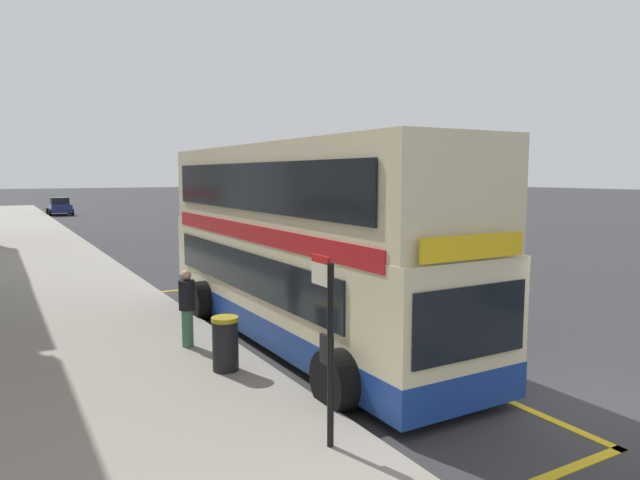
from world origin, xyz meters
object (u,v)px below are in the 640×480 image
at_px(double_decker_bus, 301,250).
at_px(pedestrian_waiting_near_sign, 187,305).
at_px(litter_bin, 225,343).
at_px(bus_stop_sign, 327,334).
at_px(parked_car_grey_distant, 252,226).
at_px(parked_car_navy_kerbside, 60,206).

height_order(double_decker_bus, pedestrian_waiting_near_sign, double_decker_bus).
height_order(pedestrian_waiting_near_sign, litter_bin, pedestrian_waiting_near_sign).
xyz_separation_m(bus_stop_sign, parked_car_grey_distant, (9.31, 24.15, -0.86)).
distance_m(parked_car_navy_kerbside, pedestrian_waiting_near_sign, 46.48).
bearing_deg(double_decker_bus, bus_stop_sign, -114.33).
bearing_deg(parked_car_navy_kerbside, bus_stop_sign, -92.13).
relative_size(parked_car_navy_kerbside, litter_bin, 4.16).
bearing_deg(bus_stop_sign, pedestrian_waiting_near_sign, 93.27).
xyz_separation_m(double_decker_bus, parked_car_grey_distant, (7.07, 19.19, -1.26)).
bearing_deg(parked_car_navy_kerbside, pedestrian_waiting_near_sign, -92.73).
height_order(bus_stop_sign, pedestrian_waiting_near_sign, bus_stop_sign).
height_order(double_decker_bus, parked_car_navy_kerbside, double_decker_bus).
relative_size(double_decker_bus, bus_stop_sign, 4.17).
bearing_deg(pedestrian_waiting_near_sign, parked_car_navy_kerbside, 87.36).
height_order(parked_car_navy_kerbside, litter_bin, parked_car_navy_kerbside).
distance_m(bus_stop_sign, pedestrian_waiting_near_sign, 5.32).
relative_size(double_decker_bus, pedestrian_waiting_near_sign, 6.52).
distance_m(bus_stop_sign, parked_car_grey_distant, 25.90).
xyz_separation_m(double_decker_bus, litter_bin, (-2.38, -1.49, -1.42)).
relative_size(bus_stop_sign, parked_car_navy_kerbside, 0.61).
bearing_deg(parked_car_navy_kerbside, double_decker_bus, -89.60).
distance_m(double_decker_bus, litter_bin, 3.14).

